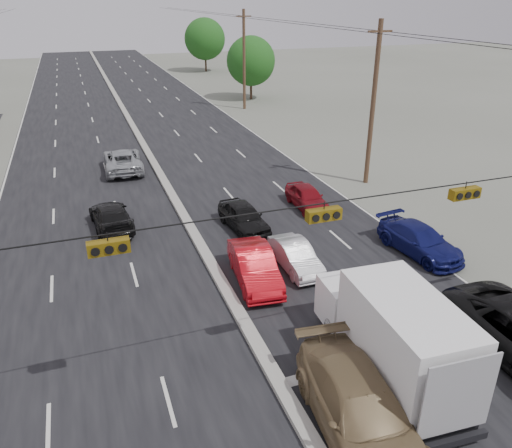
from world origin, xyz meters
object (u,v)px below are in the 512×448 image
at_px(utility_pole_right_c, 244,60).
at_px(tan_sedan, 360,410).
at_px(queue_car_d, 420,241).
at_px(queue_car_b, 295,256).
at_px(oncoming_near, 111,217).
at_px(tree_right_far, 205,39).
at_px(red_sedan, 254,267).
at_px(box_truck, 392,333).
at_px(tree_right_mid, 251,61).
at_px(oncoming_far, 123,160).
at_px(queue_car_a, 244,217).
at_px(queue_car_e, 307,197).
at_px(utility_pole_right_b, 373,104).

distance_m(utility_pole_right_c, tan_sedan, 44.60).
bearing_deg(queue_car_d, utility_pole_right_c, 78.22).
height_order(tan_sedan, queue_car_d, tan_sedan).
bearing_deg(queue_car_b, oncoming_near, 135.00).
distance_m(tree_right_far, red_sedan, 66.11).
relative_size(utility_pole_right_c, box_truck, 1.55).
xyz_separation_m(tree_right_mid, oncoming_far, (-17.22, -22.13, -3.58)).
distance_m(tree_right_far, queue_car_a, 60.83).
height_order(box_truck, queue_car_a, box_truck).
xyz_separation_m(tree_right_mid, queue_car_e, (-8.00, -32.63, -3.69)).
distance_m(tan_sedan, oncoming_near, 17.09).
relative_size(tree_right_far, tan_sedan, 1.40).
relative_size(box_truck, queue_car_d, 1.38).
height_order(queue_car_a, queue_car_b, queue_car_a).
bearing_deg(red_sedan, utility_pole_right_b, 46.20).
bearing_deg(oncoming_near, tree_right_far, -113.71).
relative_size(tree_right_mid, queue_car_b, 1.92).
height_order(tan_sedan, queue_car_b, tan_sedan).
distance_m(utility_pole_right_b, utility_pole_right_c, 25.00).
distance_m(tree_right_far, oncoming_near, 60.25).
distance_m(box_truck, queue_car_b, 7.40).
bearing_deg(oncoming_near, box_truck, 112.44).
bearing_deg(red_sedan, queue_car_a, 82.62).
distance_m(queue_car_a, queue_car_d, 8.78).
xyz_separation_m(utility_pole_right_c, oncoming_far, (-14.72, -17.13, -4.35)).
xyz_separation_m(box_truck, queue_car_d, (6.11, 6.67, -0.97)).
height_order(utility_pole_right_c, box_truck, utility_pole_right_c).
xyz_separation_m(box_truck, tan_sedan, (-2.09, -1.77, -0.80)).
relative_size(queue_car_d, oncoming_near, 1.02).
height_order(box_truck, queue_car_e, box_truck).
height_order(tree_right_far, queue_car_b, tree_right_far).
xyz_separation_m(queue_car_b, queue_car_e, (3.50, 6.26, 0.04)).
bearing_deg(box_truck, tree_right_far, 83.39).
xyz_separation_m(red_sedan, queue_car_a, (1.24, 5.15, -0.04)).
bearing_deg(box_truck, tan_sedan, -136.44).
bearing_deg(box_truck, tree_right_mid, 79.37).
bearing_deg(oncoming_near, queue_car_a, 154.73).
height_order(tan_sedan, queue_car_a, tan_sedan).
relative_size(tree_right_far, queue_car_d, 1.75).
relative_size(utility_pole_right_b, queue_car_d, 2.15).
distance_m(tree_right_far, queue_car_b, 65.24).
bearing_deg(utility_pole_right_c, utility_pole_right_b, -90.00).
height_order(queue_car_a, oncoming_far, oncoming_far).
distance_m(box_truck, queue_car_a, 12.09).
relative_size(tree_right_mid, box_truck, 1.11).
bearing_deg(box_truck, oncoming_near, 120.21).
bearing_deg(queue_car_a, tree_right_far, 72.25).
bearing_deg(utility_pole_right_c, tree_right_far, 83.35).
height_order(queue_car_a, queue_car_e, queue_car_a).
bearing_deg(queue_car_e, red_sedan, -128.67).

